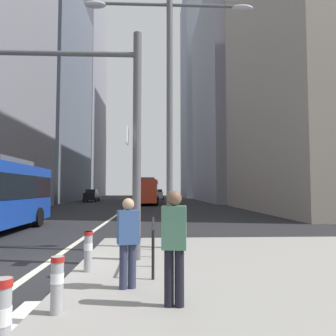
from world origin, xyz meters
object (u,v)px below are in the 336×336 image
object	(u,v)px
street_lamp_post	(170,85)
bollard_right	(88,249)
car_receding_near	(158,194)
car_receding_far	(150,195)
city_bus_red_receding	(148,190)
pedestrian_walking	(174,241)
bollard_left	(57,282)
car_oncoming_mid	(91,195)
bollard_front	(1,322)
pedestrian_waiting	(128,238)
traffic_signal_gantry	(43,105)

from	to	relation	value
street_lamp_post	bollard_right	distance (m)	5.80
car_receding_near	car_receding_far	world-z (taller)	same
city_bus_red_receding	pedestrian_walking	world-z (taller)	city_bus_red_receding
bollard_left	car_oncoming_mid	bearing A→B (deg)	100.12
car_receding_near	bollard_left	bearing A→B (deg)	-92.26
car_receding_near	bollard_front	xyz separation A→B (m)	(-2.35, -59.54, -0.32)
bollard_left	car_receding_near	bearing A→B (deg)	87.74
bollard_left	bollard_right	size ratio (longest dim) A/B	0.94
car_receding_far	pedestrian_waiting	bearing A→B (deg)	-89.85
car_oncoming_mid	city_bus_red_receding	bearing A→B (deg)	-44.39
car_receding_near	bollard_right	xyz separation A→B (m)	(-2.32, -55.49, -0.35)
city_bus_red_receding	bollard_front	bearing A→B (deg)	-91.03
city_bus_red_receding	pedestrian_waiting	bearing A→B (deg)	-89.55
city_bus_red_receding	bollard_front	size ratio (longest dim) A/B	11.73
traffic_signal_gantry	pedestrian_walking	bearing A→B (deg)	-46.41
car_receding_far	street_lamp_post	world-z (taller)	street_lamp_post
city_bus_red_receding	bollard_right	size ratio (longest dim) A/B	12.60
car_receding_near	pedestrian_walking	distance (m)	57.71
traffic_signal_gantry	bollard_left	bearing A→B (deg)	-67.52
city_bus_red_receding	street_lamp_post	xyz separation A→B (m)	(1.26, -32.69, 3.45)
bollard_front	bollard_left	world-z (taller)	bollard_front
car_oncoming_mid	bollard_front	distance (m)	49.12
car_receding_near	street_lamp_post	world-z (taller)	street_lamp_post
street_lamp_post	bollard_front	world-z (taller)	street_lamp_post
bollard_front	bollard_left	distance (m)	1.61
bollard_right	pedestrian_waiting	bearing A→B (deg)	-52.54
city_bus_red_receding	car_receding_near	world-z (taller)	city_bus_red_receding
bollard_right	traffic_signal_gantry	bearing A→B (deg)	141.43
car_receding_far	bollard_left	distance (m)	50.32
car_receding_near	car_receding_far	bearing A→B (deg)	-100.99
city_bus_red_receding	bollard_left	world-z (taller)	city_bus_red_receding
pedestrian_waiting	car_receding_near	bearing A→B (deg)	88.64
bollard_front	bollard_right	xyz separation A→B (m)	(0.03, 4.05, -0.03)
traffic_signal_gantry	bollard_left	xyz separation A→B (m)	(1.49, -3.60, -3.55)
car_receding_far	bollard_front	distance (m)	51.94
car_receding_far	pedestrian_walking	bearing A→B (deg)	-88.95
bollard_right	street_lamp_post	bearing A→B (deg)	55.95
car_oncoming_mid	car_receding_far	distance (m)	9.81
car_oncoming_mid	bollard_left	distance (m)	47.55
traffic_signal_gantry	bollard_left	distance (m)	5.28
bollard_right	pedestrian_walking	size ratio (longest dim) A/B	0.49
car_oncoming_mid	street_lamp_post	world-z (taller)	street_lamp_post
street_lamp_post	pedestrian_waiting	bearing A→B (deg)	-103.19
car_receding_far	bollard_right	xyz separation A→B (m)	(-0.84, -47.87, -0.35)
bollard_left	pedestrian_walking	size ratio (longest dim) A/B	0.46
bollard_left	pedestrian_waiting	distance (m)	1.57
city_bus_red_receding	car_receding_near	bearing A→B (deg)	85.29
traffic_signal_gantry	street_lamp_post	xyz separation A→B (m)	(3.40, 1.71, 1.12)
car_oncoming_mid	car_receding_near	world-z (taller)	same
bollard_front	bollard_right	world-z (taller)	bollard_front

